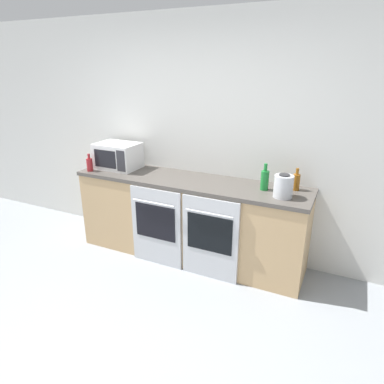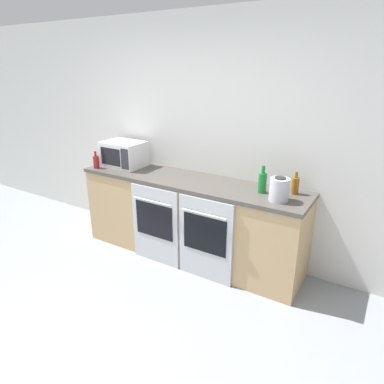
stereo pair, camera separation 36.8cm
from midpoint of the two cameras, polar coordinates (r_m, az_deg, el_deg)
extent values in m
plane|color=gray|center=(2.95, -21.40, -25.70)|extent=(16.00, 16.00, 0.00)
cube|color=silver|center=(3.83, -1.14, 8.89)|extent=(10.00, 0.06, 2.60)
cube|color=tan|center=(3.82, -3.23, -4.78)|extent=(2.54, 0.59, 0.88)
cube|color=#4C4742|center=(3.65, -3.37, 1.76)|extent=(2.57, 0.61, 0.04)
cube|color=#B7BABF|center=(3.70, -8.83, -5.93)|extent=(0.59, 0.03, 0.87)
cube|color=black|center=(3.66, -9.05, -5.06)|extent=(0.47, 0.01, 0.38)
cylinder|color=#B7BABF|center=(3.55, -9.45, -1.89)|extent=(0.49, 0.02, 0.02)
cube|color=#B7BABF|center=(3.42, -0.09, -7.98)|extent=(0.59, 0.03, 0.87)
cube|color=black|center=(3.38, -0.22, -7.07)|extent=(0.47, 0.01, 0.38)
cylinder|color=#B7BABF|center=(3.26, -0.40, -3.69)|extent=(0.49, 0.02, 0.02)
cube|color=silver|center=(4.16, -14.74, 5.83)|extent=(0.49, 0.36, 0.30)
cube|color=black|center=(4.05, -16.87, 5.26)|extent=(0.29, 0.01, 0.20)
cube|color=#2D2D33|center=(3.91, -14.46, 4.97)|extent=(0.11, 0.01, 0.24)
cylinder|color=#8C5114|center=(3.40, 14.06, 1.54)|extent=(0.07, 0.07, 0.16)
cylinder|color=#8C5114|center=(3.37, 14.22, 3.31)|extent=(0.03, 0.03, 0.06)
cylinder|color=maroon|center=(4.15, -19.16, 4.27)|extent=(0.07, 0.07, 0.15)
cylinder|color=maroon|center=(4.12, -19.32, 5.61)|extent=(0.03, 0.03, 0.06)
cylinder|color=#19722D|center=(3.35, 8.97, 1.86)|extent=(0.08, 0.08, 0.19)
cylinder|color=#19722D|center=(3.31, 9.09, 4.04)|extent=(0.03, 0.03, 0.07)
cylinder|color=#B7BABF|center=(3.18, 11.84, 0.85)|extent=(0.18, 0.18, 0.21)
cylinder|color=#262628|center=(3.14, 11.98, 2.75)|extent=(0.10, 0.10, 0.01)
camera|label=1|loc=(0.18, -92.86, -1.06)|focal=32.00mm
camera|label=2|loc=(0.18, 87.14, 1.06)|focal=32.00mm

